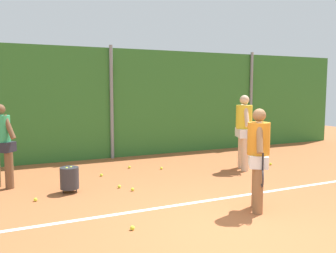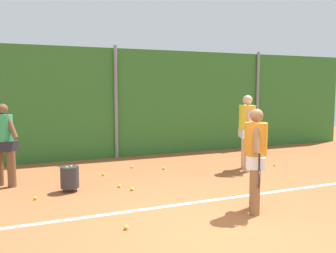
{
  "view_description": "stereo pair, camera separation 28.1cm",
  "coord_description": "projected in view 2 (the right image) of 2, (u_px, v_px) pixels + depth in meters",
  "views": [
    {
      "loc": [
        -2.89,
        -4.14,
        2.03
      ],
      "look_at": [
        0.19,
        2.53,
        1.25
      ],
      "focal_mm": 38.75,
      "sensor_mm": 36.0,
      "label": 1
    },
    {
      "loc": [
        -2.64,
        -4.25,
        2.03
      ],
      "look_at": [
        0.19,
        2.53,
        1.25
      ],
      "focal_mm": 38.75,
      "sensor_mm": 36.0,
      "label": 2
    }
  ],
  "objects": [
    {
      "name": "tennis_ball_8",
      "position": [
        103.0,
        174.0,
        8.41
      ],
      "size": [
        0.07,
        0.07,
        0.07
      ],
      "primitive_type": "sphere",
      "color": "#CCDB33",
      "rests_on": "ground_plane"
    },
    {
      "name": "hedge_fence_backdrop",
      "position": [
        115.0,
        103.0,
        10.59
      ],
      "size": [
        17.05,
        0.25,
        3.17
      ],
      "primitive_type": "cube",
      "color": "#33702D",
      "rests_on": "ground_plane"
    },
    {
      "name": "ground_plane",
      "position": [
        174.0,
        197.0,
        6.78
      ],
      "size": [
        26.22,
        26.22,
        0.0
      ],
      "primitive_type": "plane",
      "color": "#A85B33"
    },
    {
      "name": "player_foreground_near",
      "position": [
        256.0,
        155.0,
        5.89
      ],
      "size": [
        0.52,
        0.7,
        1.7
      ],
      "rotation": [
        0.0,
        0.0,
        4.11
      ],
      "color": "#8C603D",
      "rests_on": "ground_plane"
    },
    {
      "name": "ball_hopper",
      "position": [
        70.0,
        177.0,
        7.12
      ],
      "size": [
        0.36,
        0.36,
        0.51
      ],
      "color": "#2D2D33",
      "rests_on": "ground_plane"
    },
    {
      "name": "tennis_ball_10",
      "position": [
        119.0,
        186.0,
        7.41
      ],
      "size": [
        0.07,
        0.07,
        0.07
      ],
      "primitive_type": "sphere",
      "color": "#CCDB33",
      "rests_on": "ground_plane"
    },
    {
      "name": "player_backcourt_far",
      "position": [
        4.0,
        140.0,
        7.43
      ],
      "size": [
        0.57,
        0.56,
        1.71
      ],
      "rotation": [
        0.0,
        0.0,
        5.53
      ],
      "color": "brown",
      "rests_on": "ground_plane"
    },
    {
      "name": "tennis_ball_1",
      "position": [
        126.0,
        227.0,
        5.21
      ],
      "size": [
        0.07,
        0.07,
        0.07
      ],
      "primitive_type": "sphere",
      "color": "#CCDB33",
      "rests_on": "ground_plane"
    },
    {
      "name": "tennis_ball_3",
      "position": [
        132.0,
        167.0,
        9.22
      ],
      "size": [
        0.07,
        0.07,
        0.07
      ],
      "primitive_type": "sphere",
      "color": "#CCDB33",
      "rests_on": "ground_plane"
    },
    {
      "name": "court_baseline_paint",
      "position": [
        184.0,
        204.0,
        6.35
      ],
      "size": [
        12.46,
        0.1,
        0.01
      ],
      "primitive_type": "cube",
      "color": "white",
      "rests_on": "ground_plane"
    },
    {
      "name": "tennis_ball_0",
      "position": [
        132.0,
        189.0,
        7.2
      ],
      "size": [
        0.07,
        0.07,
        0.07
      ],
      "primitive_type": "sphere",
      "color": "#CCDB33",
      "rests_on": "ground_plane"
    },
    {
      "name": "fence_post_right",
      "position": [
        257.0,
        100.0,
        12.3
      ],
      "size": [
        0.1,
        0.1,
        3.24
      ],
      "primitive_type": "cylinder",
      "color": "gray",
      "rests_on": "ground_plane"
    },
    {
      "name": "tennis_ball_2",
      "position": [
        35.0,
        198.0,
        6.6
      ],
      "size": [
        0.07,
        0.07,
        0.07
      ],
      "primitive_type": "sphere",
      "color": "#CCDB33",
      "rests_on": "ground_plane"
    },
    {
      "name": "tennis_ball_4",
      "position": [
        275.0,
        165.0,
        9.46
      ],
      "size": [
        0.07,
        0.07,
        0.07
      ],
      "primitive_type": "sphere",
      "color": "#CCDB33",
      "rests_on": "ground_plane"
    },
    {
      "name": "player_midcourt",
      "position": [
        247.0,
        128.0,
        8.92
      ],
      "size": [
        0.5,
        0.81,
        1.86
      ],
      "rotation": [
        0.0,
        0.0,
        4.32
      ],
      "color": "beige",
      "rests_on": "ground_plane"
    },
    {
      "name": "fence_post_center",
      "position": [
        116.0,
        102.0,
        10.42
      ],
      "size": [
        0.1,
        0.1,
        3.24
      ],
      "primitive_type": "cylinder",
      "color": "gray",
      "rests_on": "ground_plane"
    },
    {
      "name": "tennis_ball_9",
      "position": [
        164.0,
        168.0,
        9.07
      ],
      "size": [
        0.07,
        0.07,
        0.07
      ],
      "primitive_type": "sphere",
      "color": "#CCDB33",
      "rests_on": "ground_plane"
    }
  ]
}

